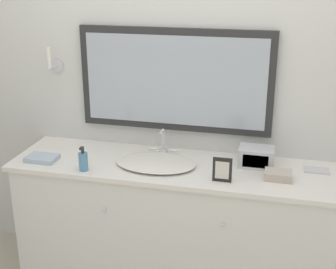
% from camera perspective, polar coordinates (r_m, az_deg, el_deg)
% --- Properties ---
extents(wall_back, '(8.00, 0.18, 2.55)m').
position_cam_1_polar(wall_back, '(3.10, 1.93, 5.41)').
color(wall_back, silver).
rests_on(wall_back, ground_plane).
extents(vanity_counter, '(2.05, 0.58, 0.88)m').
position_cam_1_polar(vanity_counter, '(3.14, 0.56, -11.03)').
color(vanity_counter, silver).
rests_on(vanity_counter, ground_plane).
extents(sink_basin, '(0.51, 0.39, 0.18)m').
position_cam_1_polar(sink_basin, '(2.93, -1.48, -3.36)').
color(sink_basin, silver).
rests_on(sink_basin, vanity_counter).
extents(soap_bottle, '(0.06, 0.06, 0.16)m').
position_cam_1_polar(soap_bottle, '(2.88, -10.29, -3.20)').
color(soap_bottle, teal).
rests_on(soap_bottle, vanity_counter).
extents(appliance_box, '(0.22, 0.15, 0.12)m').
position_cam_1_polar(appliance_box, '(2.95, 10.70, -2.71)').
color(appliance_box, '#BCBCC1').
rests_on(appliance_box, vanity_counter).
extents(picture_frame, '(0.11, 0.01, 0.15)m').
position_cam_1_polar(picture_frame, '(2.71, 6.63, -4.30)').
color(picture_frame, black).
rests_on(picture_frame, vanity_counter).
extents(hand_towel_near_sink, '(0.19, 0.14, 0.03)m').
position_cam_1_polar(hand_towel_near_sink, '(3.10, -15.09, -2.80)').
color(hand_towel_near_sink, '#A8B7C6').
rests_on(hand_towel_near_sink, vanity_counter).
extents(hand_towel_far_corner, '(0.16, 0.11, 0.05)m').
position_cam_1_polar(hand_towel_far_corner, '(2.81, 13.27, -4.85)').
color(hand_towel_far_corner, '#B7A899').
rests_on(hand_towel_far_corner, vanity_counter).
extents(metal_tray, '(0.15, 0.09, 0.01)m').
position_cam_1_polar(metal_tray, '(2.99, 17.66, -4.18)').
color(metal_tray, silver).
rests_on(metal_tray, vanity_counter).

